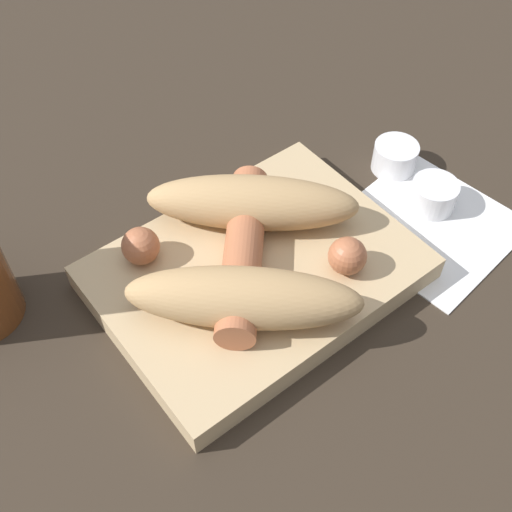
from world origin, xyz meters
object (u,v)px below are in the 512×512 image
(condiment_cup_near, at_px, (433,197))
(condiment_cup_far, at_px, (395,158))
(food_tray, at_px, (256,273))
(sausage, at_px, (243,251))
(bread_roll, at_px, (248,247))

(condiment_cup_near, relative_size, condiment_cup_far, 1.00)
(food_tray, bearing_deg, condiment_cup_far, 8.06)
(food_tray, height_order, condiment_cup_near, condiment_cup_near)
(food_tray, distance_m, sausage, 0.03)
(food_tray, height_order, bread_roll, bread_roll)
(bread_roll, bearing_deg, food_tray, -25.04)
(food_tray, distance_m, condiment_cup_near, 0.19)
(food_tray, bearing_deg, sausage, 138.91)
(condiment_cup_near, distance_m, condiment_cup_far, 0.06)
(condiment_cup_near, bearing_deg, sausage, 168.80)
(condiment_cup_near, bearing_deg, bread_roll, 169.87)
(sausage, xyz_separation_m, condiment_cup_far, (0.20, 0.02, -0.03))
(bread_roll, distance_m, condiment_cup_near, 0.20)
(condiment_cup_near, bearing_deg, condiment_cup_far, 80.37)
(bread_roll, xyz_separation_m, condiment_cup_far, (0.20, 0.02, -0.03))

